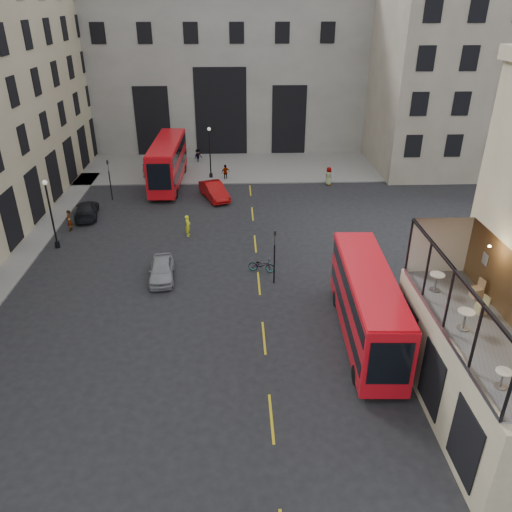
{
  "coord_description": "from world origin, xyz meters",
  "views": [
    {
      "loc": [
        -3.39,
        -16.51,
        16.75
      ],
      "look_at": [
        -2.27,
        10.13,
        3.0
      ],
      "focal_mm": 35.0,
      "sensor_mm": 36.0,
      "label": 1
    }
  ],
  "objects_px": {
    "car_c": "(86,210)",
    "cafe_chair_d": "(477,292)",
    "traffic_light_far": "(109,175)",
    "pedestrian_e": "(69,221)",
    "cafe_table_near": "(503,376)",
    "cyclist": "(188,226)",
    "pedestrian_b": "(198,156)",
    "pedestrian_a": "(145,172)",
    "street_lamp_b": "(210,156)",
    "street_lamp_a": "(52,218)",
    "traffic_light_near": "(275,250)",
    "cafe_table_far": "(436,280)",
    "bicycle": "(262,265)",
    "pedestrian_c": "(225,172)",
    "bus_far": "(168,161)",
    "pedestrian_d": "(329,176)",
    "car_a": "(162,270)",
    "cafe_chair_c": "(481,308)",
    "car_b": "(214,191)",
    "bus_near": "(367,303)",
    "cafe_table_mid": "(465,317)"
  },
  "relations": [
    {
      "from": "street_lamp_b",
      "to": "cyclist",
      "type": "bearing_deg",
      "value": -95.02
    },
    {
      "from": "traffic_light_near",
      "to": "pedestrian_d",
      "type": "distance_m",
      "value": 20.66
    },
    {
      "from": "pedestrian_d",
      "to": "cafe_table_near",
      "type": "relative_size",
      "value": 2.61
    },
    {
      "from": "bicycle",
      "to": "pedestrian_b",
      "type": "distance_m",
      "value": 26.6
    },
    {
      "from": "pedestrian_b",
      "to": "car_c",
      "type": "bearing_deg",
      "value": -160.77
    },
    {
      "from": "street_lamp_b",
      "to": "car_a",
      "type": "xyz_separation_m",
      "value": [
        -2.47,
        -21.1,
        -1.72
      ]
    },
    {
      "from": "pedestrian_b",
      "to": "pedestrian_e",
      "type": "xyz_separation_m",
      "value": [
        -9.24,
        -18.43,
        0.08
      ]
    },
    {
      "from": "cafe_table_near",
      "to": "bus_far",
      "type": "bearing_deg",
      "value": 114.11
    },
    {
      "from": "pedestrian_c",
      "to": "cafe_table_far",
      "type": "distance_m",
      "value": 32.22
    },
    {
      "from": "car_a",
      "to": "street_lamp_b",
      "type": "bearing_deg",
      "value": 78.62
    },
    {
      "from": "car_c",
      "to": "cafe_chair_d",
      "type": "distance_m",
      "value": 32.33
    },
    {
      "from": "cafe_table_far",
      "to": "pedestrian_a",
      "type": "bearing_deg",
      "value": 121.2
    },
    {
      "from": "bus_far",
      "to": "car_b",
      "type": "xyz_separation_m",
      "value": [
        4.69,
        -4.23,
        -1.72
      ]
    },
    {
      "from": "traffic_light_near",
      "to": "street_lamp_b",
      "type": "bearing_deg",
      "value": 102.8
    },
    {
      "from": "car_a",
      "to": "cafe_table_far",
      "type": "bearing_deg",
      "value": -38.89
    },
    {
      "from": "pedestrian_d",
      "to": "bus_near",
      "type": "bearing_deg",
      "value": 144.33
    },
    {
      "from": "cyclist",
      "to": "pedestrian_b",
      "type": "distance_m",
      "value": 19.82
    },
    {
      "from": "traffic_light_far",
      "to": "pedestrian_e",
      "type": "distance_m",
      "value": 7.32
    },
    {
      "from": "street_lamp_a",
      "to": "cafe_table_near",
      "type": "xyz_separation_m",
      "value": [
        22.78,
        -21.38,
        2.67
      ]
    },
    {
      "from": "car_c",
      "to": "cafe_table_far",
      "type": "bearing_deg",
      "value": 126.88
    },
    {
      "from": "street_lamp_a",
      "to": "cafe_chair_d",
      "type": "xyz_separation_m",
      "value": [
        24.51,
        -15.47,
        2.48
      ]
    },
    {
      "from": "street_lamp_a",
      "to": "car_a",
      "type": "xyz_separation_m",
      "value": [
        8.53,
        -5.1,
        -1.72
      ]
    },
    {
      "from": "traffic_light_near",
      "to": "cafe_table_far",
      "type": "distance_m",
      "value": 11.49
    },
    {
      "from": "car_c",
      "to": "bicycle",
      "type": "height_order",
      "value": "car_c"
    },
    {
      "from": "traffic_light_far",
      "to": "street_lamp_b",
      "type": "height_order",
      "value": "street_lamp_b"
    },
    {
      "from": "traffic_light_far",
      "to": "pedestrian_d",
      "type": "relative_size",
      "value": 2.07
    },
    {
      "from": "pedestrian_b",
      "to": "bicycle",
      "type": "bearing_deg",
      "value": -118.85
    },
    {
      "from": "bus_far",
      "to": "pedestrian_d",
      "type": "distance_m",
      "value": 16.17
    },
    {
      "from": "street_lamp_a",
      "to": "street_lamp_b",
      "type": "relative_size",
      "value": 1.0
    },
    {
      "from": "cafe_table_near",
      "to": "car_b",
      "type": "bearing_deg",
      "value": 109.72
    },
    {
      "from": "car_b",
      "to": "street_lamp_b",
      "type": "bearing_deg",
      "value": 74.01
    },
    {
      "from": "pedestrian_c",
      "to": "bus_far",
      "type": "bearing_deg",
      "value": -16.53
    },
    {
      "from": "car_a",
      "to": "traffic_light_far",
      "type": "bearing_deg",
      "value": 108.69
    },
    {
      "from": "bus_far",
      "to": "traffic_light_near",
      "type": "bearing_deg",
      "value": -65.64
    },
    {
      "from": "street_lamp_a",
      "to": "street_lamp_b",
      "type": "xyz_separation_m",
      "value": [
        11.0,
        16.0,
        0.0
      ]
    },
    {
      "from": "traffic_light_near",
      "to": "car_c",
      "type": "xyz_separation_m",
      "value": [
        -15.3,
        11.99,
        -1.78
      ]
    },
    {
      "from": "bicycle",
      "to": "cafe_chair_d",
      "type": "height_order",
      "value": "cafe_chair_d"
    },
    {
      "from": "traffic_light_far",
      "to": "pedestrian_e",
      "type": "relative_size",
      "value": 2.16
    },
    {
      "from": "traffic_light_far",
      "to": "street_lamp_a",
      "type": "distance_m",
      "value": 10.2
    },
    {
      "from": "car_c",
      "to": "street_lamp_b",
      "type": "bearing_deg",
      "value": -145.7
    },
    {
      "from": "street_lamp_a",
      "to": "pedestrian_c",
      "type": "xyz_separation_m",
      "value": [
        12.54,
        15.41,
        -1.58
      ]
    },
    {
      "from": "street_lamp_b",
      "to": "cafe_table_mid",
      "type": "relative_size",
      "value": 6.22
    },
    {
      "from": "car_c",
      "to": "pedestrian_c",
      "type": "height_order",
      "value": "pedestrian_c"
    },
    {
      "from": "car_b",
      "to": "bus_near",
      "type": "bearing_deg",
      "value": -89.17
    },
    {
      "from": "car_a",
      "to": "bicycle",
      "type": "bearing_deg",
      "value": 1.28
    },
    {
      "from": "cafe_table_near",
      "to": "traffic_light_far",
      "type": "bearing_deg",
      "value": 123.51
    },
    {
      "from": "car_c",
      "to": "pedestrian_a",
      "type": "bearing_deg",
      "value": -119.28
    },
    {
      "from": "traffic_light_far",
      "to": "pedestrian_e",
      "type": "height_order",
      "value": "traffic_light_far"
    },
    {
      "from": "traffic_light_near",
      "to": "cafe_chair_c",
      "type": "bearing_deg",
      "value": -52.88
    },
    {
      "from": "pedestrian_b",
      "to": "pedestrian_d",
      "type": "height_order",
      "value": "pedestrian_d"
    }
  ]
}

